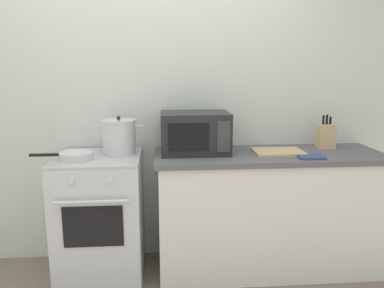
# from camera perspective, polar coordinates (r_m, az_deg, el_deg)

# --- Properties ---
(back_wall) EXTENTS (4.40, 0.10, 2.50)m
(back_wall) POSITION_cam_1_polar(r_m,az_deg,el_deg) (3.06, -1.00, 5.96)
(back_wall) COLOR silver
(back_wall) RESTS_ON ground_plane
(lower_cabinet_right) EXTENTS (1.64, 0.56, 0.88)m
(lower_cabinet_right) POSITION_cam_1_polar(r_m,az_deg,el_deg) (3.02, 11.13, -10.23)
(lower_cabinet_right) COLOR white
(lower_cabinet_right) RESTS_ON ground_plane
(countertop_right) EXTENTS (1.70, 0.60, 0.04)m
(countertop_right) POSITION_cam_1_polar(r_m,az_deg,el_deg) (2.88, 11.48, -1.69)
(countertop_right) COLOR #59595E
(countertop_right) RESTS_ON lower_cabinet_right
(stove) EXTENTS (0.60, 0.64, 0.92)m
(stove) POSITION_cam_1_polar(r_m,az_deg,el_deg) (2.92, -13.54, -10.66)
(stove) COLOR silver
(stove) RESTS_ON ground_plane
(stock_pot) EXTENTS (0.33, 0.25, 0.28)m
(stock_pot) POSITION_cam_1_polar(r_m,az_deg,el_deg) (2.81, -10.87, 1.05)
(stock_pot) COLOR silver
(stock_pot) RESTS_ON stove
(frying_pan) EXTENTS (0.43, 0.23, 0.05)m
(frying_pan) POSITION_cam_1_polar(r_m,az_deg,el_deg) (2.73, -17.11, -1.69)
(frying_pan) COLOR silver
(frying_pan) RESTS_ON stove
(microwave) EXTENTS (0.50, 0.37, 0.30)m
(microwave) POSITION_cam_1_polar(r_m,az_deg,el_deg) (2.80, 0.43, 1.73)
(microwave) COLOR #232326
(microwave) RESTS_ON countertop_right
(cutting_board) EXTENTS (0.36, 0.26, 0.02)m
(cutting_board) POSITION_cam_1_polar(r_m,az_deg,el_deg) (2.87, 12.82, -1.16)
(cutting_board) COLOR tan
(cutting_board) RESTS_ON countertop_right
(knife_block) EXTENTS (0.13, 0.10, 0.26)m
(knife_block) POSITION_cam_1_polar(r_m,az_deg,el_deg) (3.13, 19.44, 1.13)
(knife_block) COLOR tan
(knife_block) RESTS_ON countertop_right
(oven_mitt) EXTENTS (0.18, 0.14, 0.02)m
(oven_mitt) POSITION_cam_1_polar(r_m,az_deg,el_deg) (2.79, 17.40, -1.83)
(oven_mitt) COLOR #33477A
(oven_mitt) RESTS_ON countertop_right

